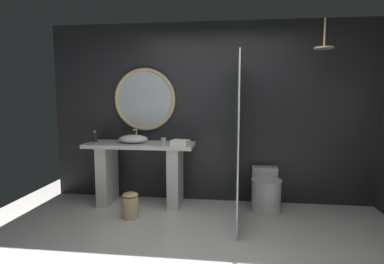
# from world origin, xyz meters

# --- Properties ---
(back_wall_panel) EXTENTS (4.80, 0.10, 2.60)m
(back_wall_panel) POSITION_xyz_m (0.00, 1.90, 1.30)
(back_wall_panel) COLOR #232326
(back_wall_panel) RESTS_ON ground_plane
(vanity_counter) EXTENTS (1.53, 0.57, 0.89)m
(vanity_counter) POSITION_xyz_m (-0.99, 1.55, 0.53)
(vanity_counter) COLOR silver
(vanity_counter) RESTS_ON ground_plane
(vessel_sink) EXTENTS (0.41, 0.34, 0.19)m
(vessel_sink) POSITION_xyz_m (-1.09, 1.54, 0.95)
(vessel_sink) COLOR white
(vessel_sink) RESTS_ON vanity_counter
(tumbler_cup) EXTENTS (0.07, 0.07, 0.09)m
(tumbler_cup) POSITION_xyz_m (-0.64, 1.50, 0.93)
(tumbler_cup) COLOR silver
(tumbler_cup) RESTS_ON vanity_counter
(soap_dispenser) EXTENTS (0.06, 0.06, 0.16)m
(soap_dispenser) POSITION_xyz_m (-1.67, 1.57, 0.96)
(soap_dispenser) COLOR #282D28
(soap_dispenser) RESTS_ON vanity_counter
(round_wall_mirror) EXTENTS (0.92, 0.05, 0.92)m
(round_wall_mirror) POSITION_xyz_m (-0.99, 1.81, 1.50)
(round_wall_mirror) COLOR #D6B77F
(shower_glass_panel) EXTENTS (0.02, 1.32, 2.04)m
(shower_glass_panel) POSITION_xyz_m (0.37, 1.19, 1.02)
(shower_glass_panel) COLOR silver
(shower_glass_panel) RESTS_ON ground_plane
(rain_shower_head) EXTENTS (0.24, 0.24, 0.37)m
(rain_shower_head) POSITION_xyz_m (1.40, 1.39, 2.17)
(rain_shower_head) COLOR #D6B77F
(toilet) EXTENTS (0.41, 0.61, 0.55)m
(toilet) POSITION_xyz_m (0.77, 1.54, 0.26)
(toilet) COLOR white
(toilet) RESTS_ON ground_plane
(waste_bin) EXTENTS (0.20, 0.20, 0.34)m
(waste_bin) POSITION_xyz_m (-0.97, 1.02, 0.17)
(waste_bin) COLOR #D6B77F
(waste_bin) RESTS_ON ground_plane
(folded_hand_towel) EXTENTS (0.26, 0.22, 0.08)m
(folded_hand_towel) POSITION_xyz_m (-0.38, 1.36, 0.93)
(folded_hand_towel) COLOR silver
(folded_hand_towel) RESTS_ON vanity_counter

